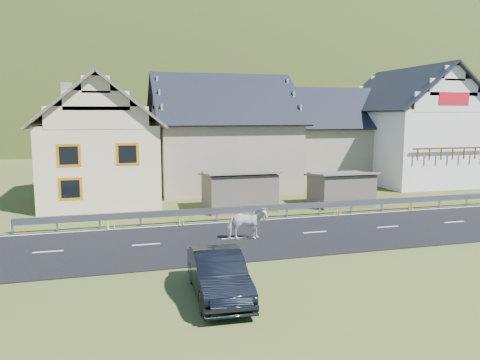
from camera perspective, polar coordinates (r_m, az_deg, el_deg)
name	(u,v)px	position (r m, az deg, el deg)	size (l,w,h in m)	color
ground	(315,233)	(22.96, 9.10, -6.40)	(160.00, 160.00, 0.00)	#313D17
road	(315,233)	(22.95, 9.10, -6.35)	(60.00, 7.00, 0.04)	black
lane_markings	(315,232)	(22.94, 9.10, -6.29)	(60.00, 6.60, 0.01)	silver
guardrail	(287,207)	(26.13, 5.76, -3.30)	(28.10, 0.09, 0.75)	#93969B
shed_left	(239,191)	(28.05, -0.13, -1.37)	(4.30, 3.30, 2.40)	#675C4D
shed_right	(341,189)	(29.99, 12.19, -1.13)	(3.80, 2.90, 2.20)	#675C4D
house_cream	(99,134)	(32.20, -16.77, 5.34)	(7.80, 9.80, 8.30)	beige
house_stone_a	(222,128)	(36.17, -2.21, 6.37)	(10.80, 9.80, 8.90)	gray
house_stone_b	(329,131)	(41.49, 10.77, 5.90)	(9.80, 8.80, 8.10)	gray
house_white	(410,122)	(41.97, 20.06, 6.70)	(8.80, 10.80, 9.70)	silver
mountain	(146,175)	(202.32, -11.38, 0.59)	(440.00, 280.00, 260.00)	#2F4015
horse	(247,223)	(21.22, 0.85, -5.31)	(1.77, 0.81, 1.50)	silver
car	(218,275)	(14.91, -2.64, -11.44)	(1.51, 4.34, 1.43)	black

